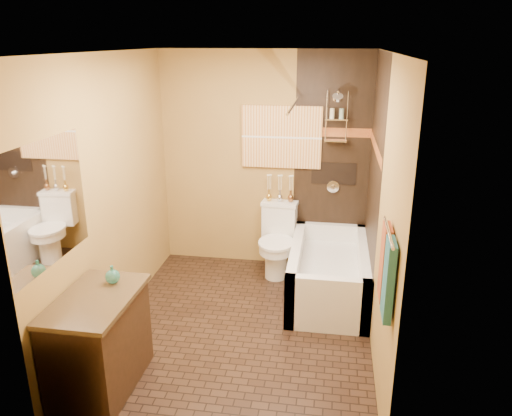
% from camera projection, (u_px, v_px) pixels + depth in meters
% --- Properties ---
extents(floor, '(3.00, 3.00, 0.00)m').
position_uv_depth(floor, '(242.00, 326.00, 4.75)').
color(floor, black).
rests_on(floor, ground).
extents(wall_left, '(0.02, 3.00, 2.50)m').
position_uv_depth(wall_left, '(110.00, 196.00, 4.52)').
color(wall_left, '#A68340').
rests_on(wall_left, floor).
extents(wall_right, '(0.02, 3.00, 2.50)m').
position_uv_depth(wall_right, '(381.00, 209.00, 4.17)').
color(wall_right, '#A68340').
rests_on(wall_right, floor).
extents(wall_back, '(2.40, 0.02, 2.50)m').
position_uv_depth(wall_back, '(264.00, 162.00, 5.75)').
color(wall_back, '#A68340').
rests_on(wall_back, floor).
extents(wall_front, '(2.40, 0.02, 2.50)m').
position_uv_depth(wall_front, '(193.00, 280.00, 2.95)').
color(wall_front, '#A68340').
rests_on(wall_front, floor).
extents(ceiling, '(3.00, 3.00, 0.00)m').
position_uv_depth(ceiling, '(239.00, 52.00, 3.95)').
color(ceiling, silver).
rests_on(ceiling, wall_back).
extents(alcove_tile_back, '(0.85, 0.01, 2.50)m').
position_uv_depth(alcove_tile_back, '(332.00, 165.00, 5.63)').
color(alcove_tile_back, black).
rests_on(alcove_tile_back, wall_back).
extents(alcove_tile_right, '(0.01, 1.50, 2.50)m').
position_uv_depth(alcove_tile_right, '(374.00, 184.00, 4.88)').
color(alcove_tile_right, black).
rests_on(alcove_tile_right, wall_right).
extents(mosaic_band_back, '(0.85, 0.01, 0.10)m').
position_uv_depth(mosaic_band_back, '(334.00, 132.00, 5.50)').
color(mosaic_band_back, maroon).
rests_on(mosaic_band_back, alcove_tile_back).
extents(mosaic_band_right, '(0.01, 1.50, 0.10)m').
position_uv_depth(mosaic_band_right, '(375.00, 147.00, 4.76)').
color(mosaic_band_right, maroon).
rests_on(mosaic_band_right, alcove_tile_right).
extents(alcove_niche, '(0.50, 0.01, 0.25)m').
position_uv_depth(alcove_niche, '(334.00, 174.00, 5.65)').
color(alcove_niche, black).
rests_on(alcove_niche, alcove_tile_back).
extents(shower_fixtures, '(0.24, 0.33, 1.16)m').
position_uv_depth(shower_fixtures, '(336.00, 130.00, 5.39)').
color(shower_fixtures, silver).
rests_on(shower_fixtures, floor).
extents(curtain_rod, '(0.03, 1.55, 0.03)m').
position_uv_depth(curtain_rod, '(295.00, 103.00, 4.74)').
color(curtain_rod, silver).
rests_on(curtain_rod, wall_back).
extents(towel_bar, '(0.02, 0.55, 0.02)m').
position_uv_depth(towel_bar, '(389.00, 232.00, 3.13)').
color(towel_bar, silver).
rests_on(towel_bar, wall_right).
extents(towel_teal, '(0.05, 0.22, 0.52)m').
position_uv_depth(towel_teal, '(389.00, 280.00, 3.10)').
color(towel_teal, '#1F5368').
rests_on(towel_teal, towel_bar).
extents(towel_rust, '(0.05, 0.22, 0.52)m').
position_uv_depth(towel_rust, '(385.00, 262.00, 3.34)').
color(towel_rust, '#96341B').
rests_on(towel_rust, towel_bar).
extents(sunset_painting, '(0.90, 0.04, 0.70)m').
position_uv_depth(sunset_painting, '(282.00, 137.00, 5.60)').
color(sunset_painting, '#C9752F').
rests_on(sunset_painting, wall_back).
extents(vanity_mirror, '(0.01, 1.00, 0.90)m').
position_uv_depth(vanity_mirror, '(48.00, 204.00, 3.51)').
color(vanity_mirror, white).
rests_on(vanity_mirror, wall_left).
extents(bathtub, '(0.80, 1.50, 0.55)m').
position_uv_depth(bathtub, '(329.00, 276.00, 5.26)').
color(bathtub, white).
rests_on(bathtub, floor).
extents(toilet, '(0.43, 0.63, 0.81)m').
position_uv_depth(toilet, '(277.00, 240.00, 5.72)').
color(toilet, white).
rests_on(toilet, floor).
extents(vanity, '(0.55, 0.89, 0.78)m').
position_uv_depth(vanity, '(99.00, 342.00, 3.83)').
color(vanity, black).
rests_on(vanity, floor).
extents(teal_bottle, '(0.15, 0.15, 0.18)m').
position_uv_depth(teal_bottle, '(112.00, 275.00, 3.89)').
color(teal_bottle, '#2A7F71').
rests_on(teal_bottle, vanity).
extents(bud_vases, '(0.32, 0.07, 0.31)m').
position_uv_depth(bud_vases, '(280.00, 188.00, 5.71)').
color(bud_vases, gold).
rests_on(bud_vases, toilet).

